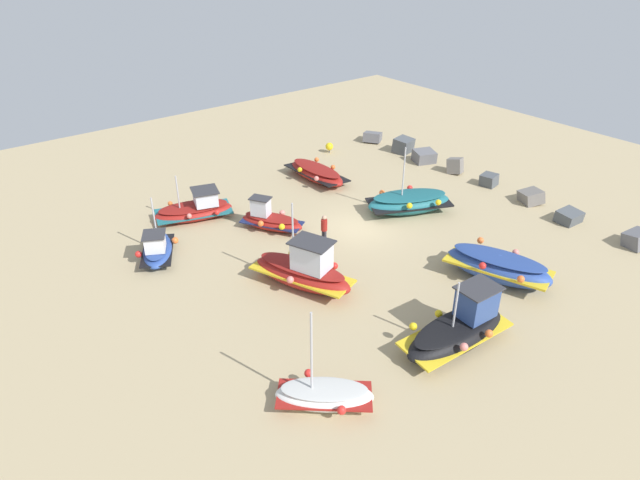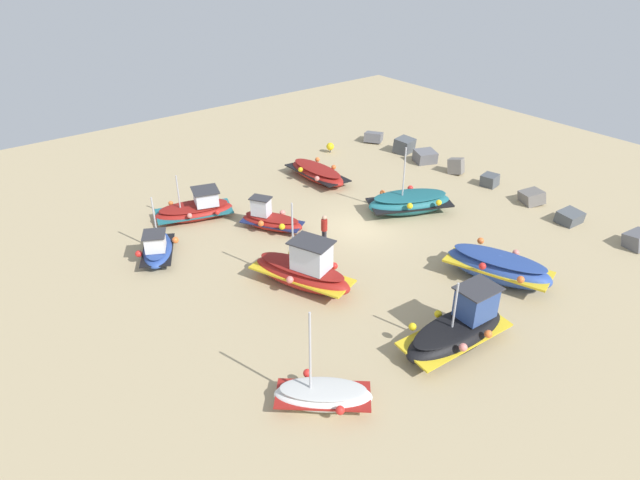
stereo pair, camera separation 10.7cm
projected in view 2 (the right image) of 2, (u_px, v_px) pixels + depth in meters
The scene contains 13 objects.
ground_plane at pixel (360, 228), 30.16m from camera, with size 49.66×49.66×0.00m, color tan.
fishing_boat_0 at pixel (317, 173), 35.57m from camera, with size 4.74×2.32×1.01m.
fishing_boat_1 at pixel (270, 220), 29.79m from camera, with size 3.56×2.77×1.77m.
fishing_boat_2 at pixel (303, 271), 24.91m from camera, with size 5.13×3.26×4.02m.
fishing_boat_3 at pixel (196, 209), 30.90m from camera, with size 2.91×4.56×2.69m.
fishing_boat_4 at pixel (323, 395), 18.92m from camera, with size 3.24×3.43×3.83m.
fishing_boat_5 at pixel (498, 267), 25.44m from camera, with size 5.19×3.42×1.37m.
fishing_boat_6 at pixel (459, 329), 21.45m from camera, with size 2.33×4.94×3.05m.
fishing_boat_7 at pixel (410, 202), 31.47m from camera, with size 3.73×5.12×3.91m.
fishing_boat_8 at pixel (157, 248), 27.23m from camera, with size 3.53×2.77×2.95m.
person_walking at pixel (324, 228), 28.03m from camera, with size 0.32×0.32×1.68m.
breakwater_rocks at pixel (466, 172), 35.84m from camera, with size 21.30×2.16×1.23m.
mooring_buoy_0 at pixel (330, 147), 39.82m from camera, with size 0.54×0.54×0.72m.
Camera 2 is at (19.58, -18.15, 14.21)m, focal length 31.64 mm.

